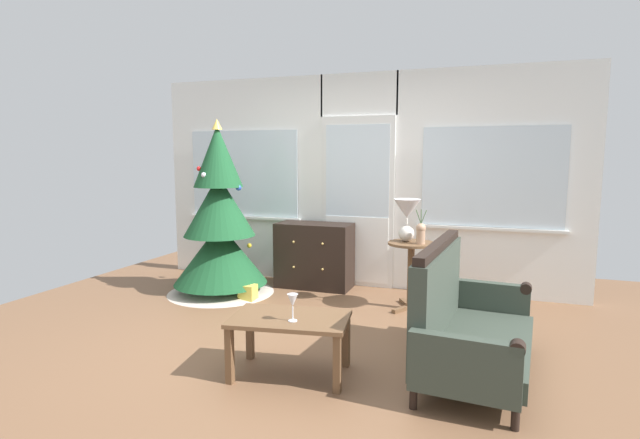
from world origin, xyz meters
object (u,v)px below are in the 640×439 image
Objects in this scene: dresser_cabinet at (314,255)px; table_lamp at (407,214)px; side_table at (411,262)px; wine_glass at (293,301)px; coffee_table at (290,326)px; flower_vase at (421,232)px; gift_box at (248,292)px; christmas_tree at (220,230)px; settee_sofa at (463,322)px.

table_lamp is (1.18, -0.44, 0.60)m from dresser_cabinet.
side_table is (1.24, -0.48, 0.11)m from dresser_cabinet.
dresser_cabinet is 2.53m from wine_glass.
coffee_table is at bearing 124.50° from wine_glass.
flower_vase reaches higher than gift_box.
coffee_table is at bearing -47.32° from christmas_tree.
side_table is (-0.60, 1.39, 0.12)m from settee_sofa.
side_table is at bearing 9.48° from gift_box.
flower_vase is (-0.50, 1.33, 0.44)m from settee_sofa.
settee_sofa is at bearing -25.11° from gift_box.
table_lamp is at bearing 11.13° from gift_box.
wine_glass is 1.13× the size of gift_box.
table_lamp is (-0.66, 1.43, 0.61)m from settee_sofa.
flower_vase reaches higher than side_table.
table_lamp is at bearing 74.94° from coffee_table.
coffee_table is 4.66× the size of wine_glass.
coffee_table is (-0.57, -1.86, -0.13)m from side_table.
christmas_tree reaches higher than dresser_cabinet.
dresser_cabinet is 1.39m from table_lamp.
coffee_table is at bearing -53.33° from gift_box.
christmas_tree is 2.14m from table_lamp.
side_table is 0.49m from table_lamp.
wine_glass reaches higher than coffee_table.
christmas_tree is 10.21× the size of wine_glass.
table_lamp is 2.26× the size of wine_glass.
dresser_cabinet is 4.62× the size of wine_glass.
table_lamp reaches higher than wine_glass.
side_table is at bearing 149.04° from flower_vase.
gift_box is (-2.34, 1.10, -0.29)m from settee_sofa.
table_lamp is at bearing 147.99° from flower_vase.
settee_sofa is 1.70× the size of coffee_table.
flower_vase is 1.99m from wine_glass.
side_table is 1.59× the size of table_lamp.
table_lamp reaches higher than coffee_table.
settee_sofa reaches higher than side_table.
wine_glass is at bearing -102.96° from table_lamp.
settee_sofa is at bearing -65.06° from table_lamp.
settee_sofa is 1.69m from table_lamp.
wine_glass is at bearing -55.50° from coffee_table.
wine_glass is (1.66, -1.82, -0.16)m from christmas_tree.
dresser_cabinet is (0.94, 0.59, -0.34)m from christmas_tree.
dresser_cabinet is at bearing 159.60° from table_lamp.
settee_sofa is 1.26m from wine_glass.
side_table reaches higher than wine_glass.
wine_glass is 2.11m from gift_box.
dresser_cabinet is 0.97m from gift_box.
table_lamp is at bearing -20.40° from dresser_cabinet.
settee_sofa is (2.78, -1.27, -0.36)m from christmas_tree.
flower_vase is 0.39× the size of coffee_table.
table_lamp reaches higher than flower_vase.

